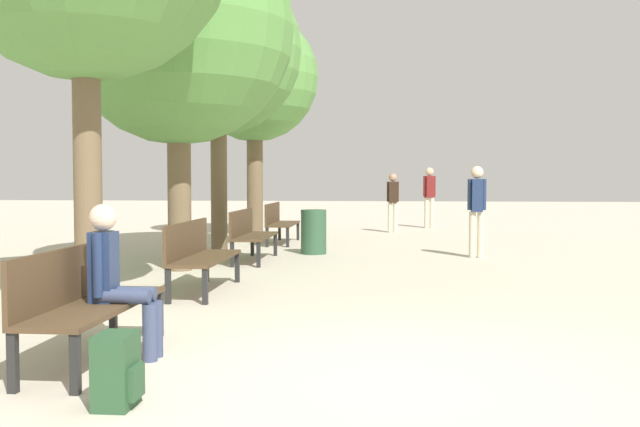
# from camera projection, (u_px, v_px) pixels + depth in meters

# --- Properties ---
(ground_plane) EXTENTS (80.00, 80.00, 0.00)m
(ground_plane) POSITION_uv_depth(u_px,v_px,m) (370.00, 380.00, 5.04)
(ground_plane) COLOR beige
(bench_row_0) EXTENTS (0.52, 1.84, 0.89)m
(bench_row_0) POSITION_uv_depth(u_px,v_px,m) (84.00, 295.00, 5.58)
(bench_row_0) COLOR #4C3823
(bench_row_0) RESTS_ON ground_plane
(bench_row_1) EXTENTS (0.52, 1.84, 0.89)m
(bench_row_1) POSITION_uv_depth(u_px,v_px,m) (198.00, 251.00, 8.94)
(bench_row_1) COLOR #4C3823
(bench_row_1) RESTS_ON ground_plane
(bench_row_2) EXTENTS (0.52, 1.84, 0.89)m
(bench_row_2) POSITION_uv_depth(u_px,v_px,m) (249.00, 232.00, 12.30)
(bench_row_2) COLOR #4C3823
(bench_row_2) RESTS_ON ground_plane
(bench_row_3) EXTENTS (0.52, 1.84, 0.89)m
(bench_row_3) POSITION_uv_depth(u_px,v_px,m) (279.00, 220.00, 15.66)
(bench_row_3) COLOR #4C3823
(bench_row_3) RESTS_ON ground_plane
(tree_row_1) EXTENTS (3.58, 3.58, 5.53)m
(tree_row_1) POSITION_uv_depth(u_px,v_px,m) (178.00, 29.00, 10.91)
(tree_row_1) COLOR brown
(tree_row_1) RESTS_ON ground_plane
(tree_row_2) EXTENTS (3.19, 3.19, 5.46)m
(tree_row_2) POSITION_uv_depth(u_px,v_px,m) (218.00, 51.00, 13.52)
(tree_row_2) COLOR brown
(tree_row_2) RESTS_ON ground_plane
(tree_row_3) EXTENTS (3.10, 3.10, 5.43)m
(tree_row_3) POSITION_uv_depth(u_px,v_px,m) (254.00, 79.00, 17.25)
(tree_row_3) COLOR brown
(tree_row_3) RESTS_ON ground_plane
(person_seated) EXTENTS (0.56, 0.32, 1.23)m
(person_seated) POSITION_uv_depth(u_px,v_px,m) (117.00, 276.00, 5.63)
(person_seated) COLOR #384260
(person_seated) RESTS_ON ground_plane
(backpack) EXTENTS (0.26, 0.30, 0.46)m
(backpack) POSITION_uv_depth(u_px,v_px,m) (117.00, 371.00, 4.44)
(backpack) COLOR #284C2D
(backpack) RESTS_ON ground_plane
(pedestrian_near) EXTENTS (0.32, 0.21, 1.57)m
(pedestrian_near) POSITION_uv_depth(u_px,v_px,m) (393.00, 199.00, 18.79)
(pedestrian_near) COLOR beige
(pedestrian_near) RESTS_ON ground_plane
(pedestrian_mid) EXTENTS (0.35, 0.27, 1.75)m
(pedestrian_mid) POSITION_uv_depth(u_px,v_px,m) (429.00, 193.00, 20.50)
(pedestrian_mid) COLOR beige
(pedestrian_mid) RESTS_ON ground_plane
(pedestrian_far) EXTENTS (0.33, 0.23, 1.65)m
(pedestrian_far) POSITION_uv_depth(u_px,v_px,m) (477.00, 205.00, 12.81)
(pedestrian_far) COLOR beige
(pedestrian_far) RESTS_ON ground_plane
(trash_bin) EXTENTS (0.48, 0.48, 0.84)m
(trash_bin) POSITION_uv_depth(u_px,v_px,m) (314.00, 232.00, 13.48)
(trash_bin) COLOR #2D5138
(trash_bin) RESTS_ON ground_plane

